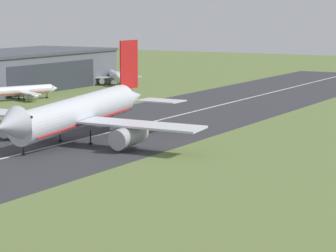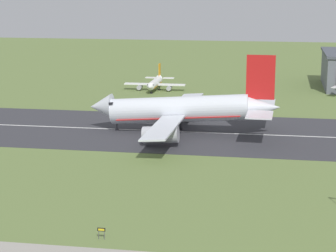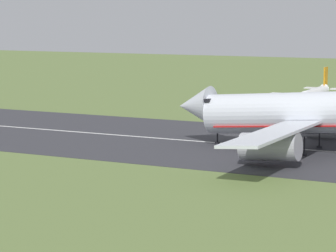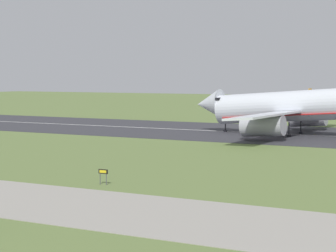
% 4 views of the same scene
% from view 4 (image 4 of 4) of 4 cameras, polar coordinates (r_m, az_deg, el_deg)
% --- Properties ---
extents(ground_plane, '(626.88, 626.88, 0.00)m').
position_cam_4_polar(ground_plane, '(87.94, 6.58, -3.82)').
color(ground_plane, olive).
extents(taxiway_road, '(290.16, 15.69, 0.05)m').
position_cam_4_polar(taxiway_road, '(61.53, -3.91, -7.36)').
color(taxiway_road, gray).
rests_on(taxiway_road, ground_plane).
extents(airplane_landing, '(48.59, 58.38, 20.20)m').
position_cam_4_polar(airplane_landing, '(138.85, 11.27, 1.62)').
color(airplane_landing, silver).
rests_on(airplane_landing, ground_plane).
extents(airplane_parked_west, '(21.49, 21.96, 8.31)m').
position_cam_4_polar(airplane_parked_west, '(206.12, 11.55, 1.56)').
color(airplane_parked_west, white).
rests_on(airplane_parked_west, ground_plane).
extents(runway_sign, '(1.22, 0.13, 1.79)m').
position_cam_4_polar(runway_sign, '(75.89, -5.66, -4.12)').
color(runway_sign, '#4C4C51').
rests_on(runway_sign, ground_plane).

